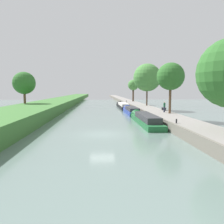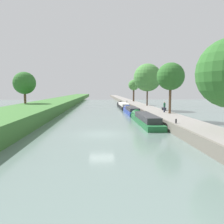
# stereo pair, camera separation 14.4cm
# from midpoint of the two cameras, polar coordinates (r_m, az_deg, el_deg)

# --- Properties ---
(ground_plane) EXTENTS (160.00, 160.00, 0.00)m
(ground_plane) POSITION_cam_midpoint_polar(r_m,az_deg,el_deg) (22.08, -2.77, -5.84)
(ground_plane) COLOR slate
(right_towpath) EXTENTS (3.77, 260.00, 1.02)m
(right_towpath) POSITION_cam_midpoint_polar(r_m,az_deg,el_deg) (23.96, 20.05, -4.02)
(right_towpath) COLOR gray
(right_towpath) RESTS_ON ground_plane
(stone_quay) EXTENTS (0.25, 260.00, 1.07)m
(stone_quay) POSITION_cam_midpoint_polar(r_m,az_deg,el_deg) (23.23, 15.49, -4.12)
(stone_quay) COLOR #6B665B
(stone_quay) RESTS_ON ground_plane
(narrowboat_green) EXTENTS (2.09, 13.01, 2.03)m
(narrowboat_green) POSITION_cam_midpoint_polar(r_m,az_deg,el_deg) (29.62, 8.43, -1.85)
(narrowboat_green) COLOR #1E6033
(narrowboat_green) RESTS_ON ground_plane
(narrowboat_blue) EXTENTS (2.05, 10.87, 1.96)m
(narrowboat_blue) POSITION_cam_midpoint_polar(r_m,az_deg,el_deg) (41.47, 4.89, 0.35)
(narrowboat_blue) COLOR #283D93
(narrowboat_blue) RESTS_ON ground_plane
(narrowboat_black) EXTENTS (2.08, 15.90, 1.97)m
(narrowboat_black) POSITION_cam_midpoint_polar(r_m,az_deg,el_deg) (55.41, 2.74, 1.71)
(narrowboat_black) COLOR black
(narrowboat_black) RESTS_ON ground_plane
(tree_rightbank_midnear) EXTENTS (4.00, 4.00, 7.41)m
(tree_rightbank_midnear) POSITION_cam_midpoint_polar(r_m,az_deg,el_deg) (33.02, 15.04, 8.98)
(tree_rightbank_midnear) COLOR brown
(tree_rightbank_midnear) RESTS_ON right_towpath
(tree_rightbank_midfar) EXTENTS (6.06, 6.06, 9.20)m
(tree_rightbank_midfar) POSITION_cam_midpoint_polar(r_m,az_deg,el_deg) (48.72, 9.15, 8.92)
(tree_rightbank_midfar) COLOR #4C3828
(tree_rightbank_midfar) RESTS_ON right_towpath
(tree_rightbank_far) EXTENTS (3.24, 3.24, 6.60)m
(tree_rightbank_far) POSITION_cam_midpoint_polar(r_m,az_deg,el_deg) (66.50, 5.54, 7.02)
(tree_rightbank_far) COLOR #4C3828
(tree_rightbank_far) RESTS_ON right_towpath
(tree_leftbank_downstream) EXTENTS (4.39, 4.39, 6.24)m
(tree_leftbank_downstream) POSITION_cam_midpoint_polar(r_m,az_deg,el_deg) (46.41, -22.20, 7.06)
(tree_leftbank_downstream) COLOR brown
(tree_leftbank_downstream) RESTS_ON left_grassy_bank
(person_walking) EXTENTS (0.34, 0.34, 1.66)m
(person_walking) POSITION_cam_midpoint_polar(r_m,az_deg,el_deg) (34.65, 13.48, 1.40)
(person_walking) COLOR #282D42
(person_walking) RESTS_ON right_towpath
(mooring_bollard_near) EXTENTS (0.16, 0.16, 0.45)m
(mooring_bollard_near) POSITION_cam_midpoint_polar(r_m,az_deg,el_deg) (23.40, 16.41, -2.32)
(mooring_bollard_near) COLOR black
(mooring_bollard_near) RESTS_ON right_towpath
(mooring_bollard_far) EXTENTS (0.16, 0.16, 0.45)m
(mooring_bollard_far) POSITION_cam_midpoint_polar(r_m,az_deg,el_deg) (62.94, 3.74, 2.85)
(mooring_bollard_far) COLOR black
(mooring_bollard_far) RESTS_ON right_towpath
(park_bench) EXTENTS (0.44, 1.50, 0.47)m
(park_bench) POSITION_cam_midpoint_polar(r_m,az_deg,el_deg) (37.81, 13.37, 0.95)
(park_bench) COLOR #333338
(park_bench) RESTS_ON right_towpath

